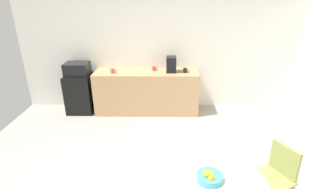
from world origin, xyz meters
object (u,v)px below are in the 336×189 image
mug_white (154,68)px  mini_fridge (80,93)px  fruit_bowl (209,177)px  mug_red (185,70)px  chair_olive (278,171)px  microwave (77,69)px  mug_green (113,71)px  coffee_maker (171,64)px

mug_white → mini_fridge: bearing=-176.8°
mug_white → fruit_bowl: bearing=-77.1°
fruit_bowl → mug_red: bearing=91.5°
mug_white → chair_olive: bearing=-59.9°
microwave → mug_green: size_ratio=3.72×
mug_green → coffee_maker: 1.20m
mug_white → mug_green: 0.85m
coffee_maker → chair_olive: bearing=-65.1°
microwave → mug_red: bearing=-1.4°
chair_olive → mug_green: size_ratio=6.43×
mini_fridge → chair_olive: (3.19, -2.67, 0.11)m
microwave → mug_green: 0.77m
microwave → fruit_bowl: microwave is taller
chair_olive → fruit_bowl: (-0.87, -0.42, 0.26)m
fruit_bowl → coffee_maker: 3.12m
microwave → chair_olive: size_ratio=0.58×
microwave → chair_olive: microwave is taller
fruit_bowl → coffee_maker: bearing=96.7°
mini_fridge → microwave: microwave is taller
microwave → coffee_maker: size_ratio=1.50×
mini_fridge → mug_red: (2.24, -0.05, 0.53)m
chair_olive → fruit_bowl: 1.00m
microwave → mug_white: bearing=3.2°
microwave → mug_white: size_ratio=3.72×
chair_olive → fruit_bowl: size_ratio=3.19×
fruit_bowl → mini_fridge: bearing=126.9°
microwave → coffee_maker: (1.95, 0.00, 0.10)m
mug_white → coffee_maker: coffee_maker is taller
mini_fridge → mug_white: bearing=3.2°
fruit_bowl → mug_red: 3.04m
chair_olive → mug_green: mug_green is taller
mug_red → mug_white: bearing=167.6°
microwave → chair_olive: bearing=-39.9°
microwave → coffee_maker: bearing=0.0°
mug_white → mug_green: size_ratio=1.00×
microwave → fruit_bowl: bearing=-53.1°
chair_olive → fruit_bowl: bearing=-154.4°
fruit_bowl → coffee_maker: size_ratio=0.81×
mini_fridge → fruit_bowl: 3.88m
chair_olive → mug_white: size_ratio=6.43×
fruit_bowl → mug_red: mug_red is taller
mug_white → mug_green: bearing=-167.3°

